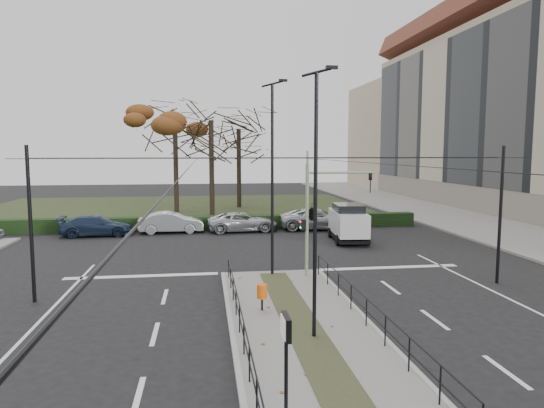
{
  "coord_description": "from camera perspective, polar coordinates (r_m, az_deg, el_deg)",
  "views": [
    {
      "loc": [
        -3.08,
        -17.19,
        5.76
      ],
      "look_at": [
        0.48,
        8.14,
        2.97
      ],
      "focal_mm": 32.0,
      "sensor_mm": 36.0,
      "label": 1
    }
  ],
  "objects": [
    {
      "name": "median_island",
      "position": [
        16.05,
        3.71,
        -14.56
      ],
      "size": [
        4.4,
        15.0,
        0.14
      ],
      "primitive_type": "cube",
      "color": "slate",
      "rests_on": "ground"
    },
    {
      "name": "ground",
      "position": [
        18.39,
        2.1,
        -12.05
      ],
      "size": [
        140.0,
        140.0,
        0.0
      ],
      "primitive_type": "plane",
      "color": "black",
      "rests_on": "ground"
    },
    {
      "name": "median_railing",
      "position": [
        15.66,
        3.81,
        -11.59
      ],
      "size": [
        4.14,
        13.24,
        0.92
      ],
      "color": "black",
      "rests_on": "median_island"
    },
    {
      "name": "hedge",
      "position": [
        36.29,
        -12.54,
        -2.27
      ],
      "size": [
        38.0,
        1.0,
        1.0
      ],
      "primitive_type": "cube",
      "color": "black",
      "rests_on": "ground"
    },
    {
      "name": "sidewalk_east",
      "position": [
        44.86,
        20.11,
        -1.45
      ],
      "size": [
        8.0,
        90.0,
        0.14
      ],
      "primitive_type": "cube",
      "color": "slate",
      "rests_on": "ground"
    },
    {
      "name": "litter_bin",
      "position": [
        17.43,
        -1.18,
        -10.28
      ],
      "size": [
        0.37,
        0.37,
        0.94
      ],
      "color": "black",
      "rests_on": "median_island"
    },
    {
      "name": "park",
      "position": [
        49.6,
        -11.33,
        -0.51
      ],
      "size": [
        38.0,
        26.0,
        0.1
      ],
      "primitive_type": "cube",
      "color": "black",
      "rests_on": "ground"
    },
    {
      "name": "info_panel",
      "position": [
        10.06,
        1.65,
        -15.7
      ],
      "size": [
        0.14,
        0.62,
        2.38
      ],
      "color": "black",
      "rests_on": "median_island"
    },
    {
      "name": "traffic_light",
      "position": [
        21.81,
        4.9,
        -0.85
      ],
      "size": [
        3.44,
        1.96,
        5.06
      ],
      "color": "gray",
      "rests_on": "median_island"
    },
    {
      "name": "parked_car_third",
      "position": [
        35.21,
        -19.94,
        -2.42
      ],
      "size": [
        4.9,
        2.13,
        1.4
      ],
      "primitive_type": "imported",
      "rotation": [
        0.0,
        0.0,
        1.61
      ],
      "color": "#1C2A43",
      "rests_on": "ground"
    },
    {
      "name": "bare_tree_center",
      "position": [
        49.15,
        -3.94,
        8.14
      ],
      "size": [
        6.96,
        6.96,
        10.49
      ],
      "color": "black",
      "rests_on": "park"
    },
    {
      "name": "catenary",
      "position": [
        19.2,
        1.29,
        -0.78
      ],
      "size": [
        20.0,
        34.0,
        6.0
      ],
      "color": "black",
      "rests_on": "ground"
    },
    {
      "name": "white_van",
      "position": [
        31.47,
        8.95,
        -2.1
      ],
      "size": [
        2.39,
        4.63,
        2.4
      ],
      "color": "silver",
      "rests_on": "ground"
    },
    {
      "name": "parked_car_fifth",
      "position": [
        36.02,
        5.41,
        -1.77
      ],
      "size": [
        5.81,
        3.2,
        1.54
      ],
      "primitive_type": "imported",
      "rotation": [
        0.0,
        0.0,
        1.45
      ],
      "color": "#AEB0B6",
      "rests_on": "ground"
    },
    {
      "name": "streetlamp_median_near",
      "position": [
        14.39,
        5.19,
        0.16
      ],
      "size": [
        0.67,
        0.14,
        8.08
      ],
      "color": "black",
      "rests_on": "median_island"
    },
    {
      "name": "parked_car_fourth",
      "position": [
        35.06,
        -3.46,
        -2.09
      ],
      "size": [
        5.19,
        2.72,
        1.4
      ],
      "primitive_type": "imported",
      "rotation": [
        0.0,
        0.0,
        1.65
      ],
      "color": "#AEB0B6",
      "rests_on": "ground"
    },
    {
      "name": "bare_tree_near",
      "position": [
        43.45,
        -7.18,
        8.94
      ],
      "size": [
        6.67,
        6.67,
        11.13
      ],
      "color": "black",
      "rests_on": "park"
    },
    {
      "name": "rust_tree",
      "position": [
        46.03,
        -11.36,
        9.7
      ],
      "size": [
        8.59,
        8.59,
        11.27
      ],
      "color": "black",
      "rests_on": "park"
    },
    {
      "name": "streetlamp_median_far",
      "position": [
        21.85,
        0.08,
        3.21
      ],
      "size": [
        0.73,
        0.15,
        8.8
      ],
      "color": "black",
      "rests_on": "median_island"
    },
    {
      "name": "parked_car_second",
      "position": [
        35.08,
        -11.76,
        -2.13
      ],
      "size": [
        4.57,
        1.73,
        1.49
      ],
      "primitive_type": "imported",
      "rotation": [
        0.0,
        0.0,
        1.6
      ],
      "color": "#AEB0B6",
      "rests_on": "ground"
    }
  ]
}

